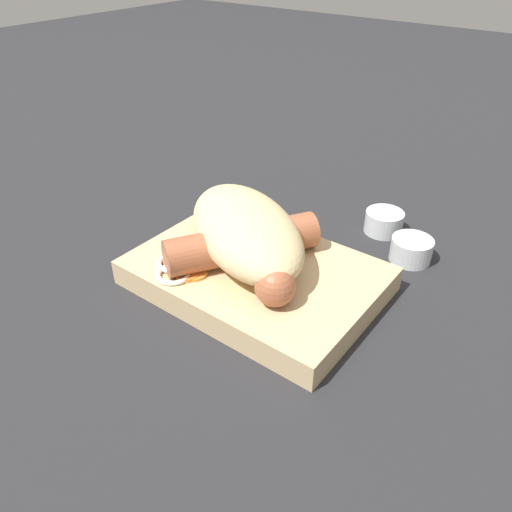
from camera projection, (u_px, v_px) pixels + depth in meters
The scene contains 7 objects.
ground_plane at pixel (256, 286), 0.48m from camera, with size 3.00×3.00×0.00m, color #232326.
food_tray at pixel (256, 276), 0.47m from camera, with size 0.22×0.16×0.02m.
bread_roll at pixel (246, 230), 0.46m from camera, with size 0.19×0.17×0.05m.
sausage at pixel (245, 242), 0.46m from camera, with size 0.16×0.14×0.03m.
pickled_veggies at pixel (182, 268), 0.46m from camera, with size 0.06×0.07×0.01m.
condiment_cup_near at pixel (411, 251), 0.51m from camera, with size 0.04×0.04×0.02m.
condiment_cup_far at pixel (384, 223), 0.56m from camera, with size 0.04×0.04×0.02m.
Camera 1 is at (-0.23, 0.30, 0.29)m, focal length 35.00 mm.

